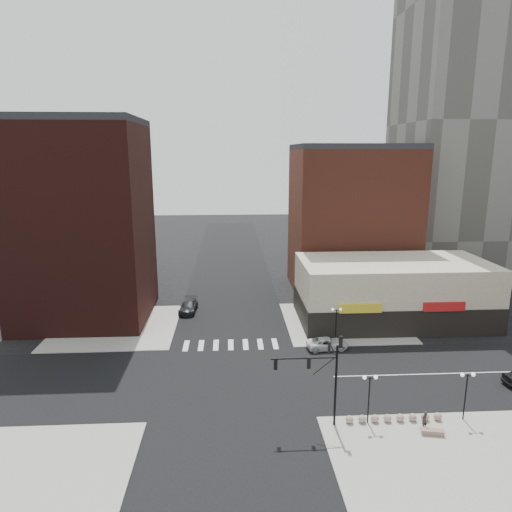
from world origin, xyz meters
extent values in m
plane|color=black|center=(0.00, 0.00, 0.00)|extent=(240.00, 240.00, 0.00)
cube|color=black|center=(0.00, 0.00, 0.01)|extent=(200.00, 14.00, 0.02)
cube|color=black|center=(0.00, 0.00, 0.01)|extent=(14.00, 200.00, 0.02)
cube|color=gray|center=(-14.50, 14.50, 0.06)|extent=(15.00, 15.00, 0.12)
cube|color=gray|center=(14.50, 14.50, 0.06)|extent=(15.00, 15.00, 0.12)
cube|color=gray|center=(16.00, -14.00, 0.06)|extent=(18.00, 14.00, 0.12)
cube|color=gray|center=(-14.50, -14.50, 0.06)|extent=(15.00, 15.00, 0.12)
cube|color=#341310|center=(-19.00, 18.50, 12.50)|extent=(16.00, 15.00, 25.00)
cube|color=#341310|center=(-32.00, 34.00, 6.00)|extent=(20.00, 18.00, 12.00)
cube|color=brown|center=(19.00, 29.50, 11.00)|extent=(18.00, 15.00, 22.00)
cube|color=#47443F|center=(40.00, 38.00, 45.00)|extent=(20.00, 20.00, 90.00)
cube|color=beige|center=(21.00, 15.00, 4.00)|extent=(24.00, 12.00, 8.00)
cube|color=black|center=(21.00, 15.00, 1.70)|extent=(24.20, 12.20, 3.40)
cylinder|color=black|center=(8.20, -8.20, 3.50)|extent=(0.18, 0.18, 7.00)
cylinder|color=black|center=(5.60, -8.20, 6.00)|extent=(5.20, 0.11, 0.11)
cylinder|color=black|center=(7.20, -8.20, 5.30)|extent=(1.72, 0.06, 1.46)
cylinder|color=black|center=(8.20, -6.70, 6.00)|extent=(0.11, 3.00, 0.11)
cube|color=black|center=(3.40, -8.20, 5.60)|extent=(0.28, 0.18, 0.95)
sphere|color=red|center=(3.40, -8.20, 5.90)|extent=(0.16, 0.16, 0.16)
cube|color=black|center=(6.00, -8.20, 5.60)|extent=(0.28, 0.18, 0.95)
sphere|color=red|center=(6.00, -8.20, 5.90)|extent=(0.16, 0.16, 0.16)
cube|color=black|center=(8.20, -5.40, 5.60)|extent=(0.18, 0.28, 0.95)
sphere|color=red|center=(8.20, -5.40, 5.90)|extent=(0.16, 0.16, 0.16)
cube|color=black|center=(8.45, -8.20, 7.30)|extent=(0.28, 0.18, 0.95)
sphere|color=red|center=(8.45, -8.20, 7.60)|extent=(0.16, 0.16, 0.16)
cylinder|color=black|center=(11.00, -8.00, 2.12)|extent=(0.11, 0.11, 4.00)
cylinder|color=black|center=(11.00, -8.00, 4.02)|extent=(0.90, 0.06, 0.06)
sphere|color=white|center=(10.55, -8.00, 4.12)|extent=(0.32, 0.32, 0.32)
sphere|color=white|center=(11.45, -8.00, 4.12)|extent=(0.32, 0.32, 0.32)
cylinder|color=black|center=(19.00, -8.00, 2.12)|extent=(0.11, 0.11, 4.00)
cylinder|color=black|center=(19.00, -8.00, 4.02)|extent=(0.90, 0.06, 0.06)
sphere|color=white|center=(18.55, -8.00, 4.12)|extent=(0.32, 0.32, 0.32)
sphere|color=white|center=(19.45, -8.00, 4.12)|extent=(0.32, 0.32, 0.32)
cylinder|color=black|center=(12.00, 8.00, 2.12)|extent=(0.11, 0.11, 4.00)
cylinder|color=black|center=(12.00, 8.00, 4.02)|extent=(0.90, 0.06, 0.06)
sphere|color=white|center=(11.55, 8.00, 4.12)|extent=(0.32, 0.32, 0.32)
sphere|color=white|center=(12.45, 8.00, 4.12)|extent=(0.32, 0.32, 0.32)
sphere|color=#A2816F|center=(9.50, -8.00, 0.44)|extent=(0.64, 0.64, 0.64)
sphere|color=#A2816F|center=(10.55, -8.00, 0.44)|extent=(0.64, 0.64, 0.64)
sphere|color=#A2816F|center=(11.60, -8.00, 0.44)|extent=(0.64, 0.64, 0.64)
sphere|color=#A2816F|center=(12.65, -8.00, 0.44)|extent=(0.64, 0.64, 0.64)
sphere|color=#A2816F|center=(13.70, -8.00, 0.44)|extent=(0.64, 0.64, 0.64)
sphere|color=#A2816F|center=(14.75, -8.00, 0.44)|extent=(0.64, 0.64, 0.64)
sphere|color=#A2816F|center=(15.80, -8.00, 0.44)|extent=(0.64, 0.64, 0.64)
sphere|color=#A2816F|center=(16.85, -8.00, 0.44)|extent=(0.64, 0.64, 0.64)
imported|color=silver|center=(10.73, 6.50, 0.65)|extent=(4.86, 2.59, 1.30)
imported|color=black|center=(-5.92, 19.69, 0.78)|extent=(2.54, 5.49, 1.55)
imported|color=#29262B|center=(15.23, -9.09, 0.87)|extent=(0.66, 0.58, 1.51)
cube|color=#85695C|center=(15.57, -9.91, 0.27)|extent=(1.61, 0.74, 0.29)
cube|color=#85695C|center=(15.57, -9.91, 0.47)|extent=(1.82, 0.88, 0.12)
camera|label=1|loc=(0.04, -40.63, 21.63)|focal=32.00mm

